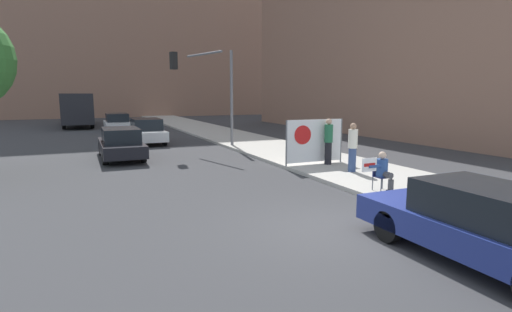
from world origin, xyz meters
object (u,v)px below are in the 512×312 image
traffic_light_pole (210,80)px  parked_car_curbside (486,225)px  car_on_road_midblock (146,131)px  jogger_on_sidewalk (353,147)px  car_on_road_nearest (121,143)px  seated_protester (383,171)px  protest_banner (314,141)px  city_bus_on_road (77,107)px  pedestrian_behind (328,141)px  car_on_road_distant (117,123)px

traffic_light_pole → parked_car_curbside: 16.37m
car_on_road_midblock → parked_car_curbside: bearing=-82.3°
car_on_road_midblock → jogger_on_sidewalk: bearing=-67.0°
car_on_road_nearest → seated_protester: bearing=-58.1°
protest_banner → parked_car_curbside: 9.53m
seated_protester → city_bus_on_road: 33.02m
traffic_light_pole → seated_protester: bearing=-82.1°
jogger_on_sidewalk → traffic_light_pole: size_ratio=0.35×
pedestrian_behind → car_on_road_midblock: size_ratio=0.41×
seated_protester → protest_banner: size_ratio=0.44×
car_on_road_nearest → city_bus_on_road: size_ratio=0.45×
seated_protester → protest_banner: protest_banner is taller
pedestrian_behind → traffic_light_pole: bearing=-81.8°
pedestrian_behind → parked_car_curbside: size_ratio=0.40×
jogger_on_sidewalk → pedestrian_behind: bearing=-117.9°
seated_protester → jogger_on_sidewalk: bearing=66.4°
car_on_road_nearest → car_on_road_distant: car_on_road_distant is taller
parked_car_curbside → protest_banner: bearing=76.1°
car_on_road_midblock → protest_banner: bearing=-65.3°
traffic_light_pole → car_on_road_nearest: bearing=-163.5°
car_on_road_nearest → car_on_road_midblock: bearing=70.3°
jogger_on_sidewalk → pedestrian_behind: 1.65m
pedestrian_behind → traffic_light_pole: 8.06m
protest_banner → parked_car_curbside: size_ratio=0.56×
car_on_road_midblock → car_on_road_distant: car_on_road_midblock is taller
jogger_on_sidewalk → parked_car_curbside: jogger_on_sidewalk is taller
pedestrian_behind → city_bus_on_road: (-9.29, 27.50, 0.66)m
traffic_light_pole → parked_car_curbside: bearing=-90.2°
car_on_road_nearest → car_on_road_midblock: (1.96, 5.48, 0.03)m
jogger_on_sidewalk → car_on_road_distant: bearing=-99.4°
protest_banner → city_bus_on_road: city_bus_on_road is taller
seated_protester → parked_car_curbside: (-1.68, -4.49, -0.04)m
protest_banner → car_on_road_distant: protest_banner is taller
protest_banner → parked_car_curbside: bearing=-103.9°
traffic_light_pole → city_bus_on_road: (-6.58, 20.37, -1.95)m
car_on_road_midblock → car_on_road_distant: (-0.95, 8.65, -0.02)m
jogger_on_sidewalk → car_on_road_midblock: 13.95m
protest_banner → car_on_road_distant: (-5.96, 19.57, -0.37)m
parked_car_curbside → car_on_road_midblock: bearing=97.7°
seated_protester → pedestrian_behind: size_ratio=0.63×
traffic_light_pole → car_on_road_nearest: (-4.75, -1.41, -2.97)m
car_on_road_nearest → car_on_road_distant: size_ratio=1.15×
jogger_on_sidewalk → parked_car_curbside: bearing=43.6°
seated_protester → pedestrian_behind: 4.62m
car_on_road_nearest → car_on_road_distant: 14.16m
car_on_road_distant → traffic_light_pole: bearing=-73.6°
seated_protester → car_on_road_midblock: size_ratio=0.25×
protest_banner → car_on_road_midblock: protest_banner is taller
traffic_light_pole → car_on_road_nearest: size_ratio=1.08×
parked_car_curbside → car_on_road_nearest: bearing=107.7°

